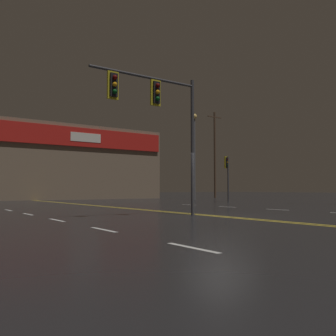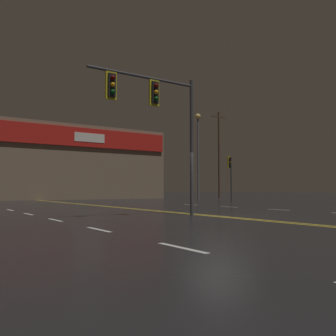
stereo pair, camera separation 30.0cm
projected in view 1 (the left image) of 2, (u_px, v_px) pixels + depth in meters
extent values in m
plane|color=black|center=(219.00, 216.00, 14.20)|extent=(200.00, 200.00, 0.00)
cube|color=gold|center=(216.00, 216.00, 14.11)|extent=(0.12, 60.00, 0.01)
cube|color=gold|center=(222.00, 216.00, 14.28)|extent=(0.12, 60.00, 0.01)
cube|color=silver|center=(192.00, 248.00, 6.56)|extent=(0.12, 1.40, 0.01)
cube|color=silver|center=(104.00, 230.00, 9.50)|extent=(0.12, 1.40, 0.01)
cube|color=silver|center=(57.00, 220.00, 12.44)|extent=(0.12, 1.40, 0.01)
cube|color=silver|center=(28.00, 214.00, 15.39)|extent=(0.12, 1.40, 0.01)
cube|color=silver|center=(8.00, 210.00, 18.33)|extent=(0.12, 1.40, 0.01)
cube|color=silver|center=(277.00, 210.00, 18.90)|extent=(0.12, 1.40, 0.01)
cube|color=silver|center=(227.00, 207.00, 21.84)|extent=(0.12, 1.40, 0.01)
cube|color=silver|center=(189.00, 205.00, 24.78)|extent=(0.12, 1.40, 0.01)
cylinder|color=#38383D|center=(192.00, 147.00, 15.11)|extent=(0.14, 0.14, 5.48)
cylinder|color=#38383D|center=(145.00, 77.00, 13.97)|extent=(4.49, 0.10, 0.10)
cube|color=black|center=(155.00, 93.00, 14.20)|extent=(0.28, 0.24, 0.84)
cube|color=gold|center=(155.00, 93.00, 14.20)|extent=(0.42, 0.08, 0.99)
sphere|color=#500705|center=(158.00, 85.00, 14.08)|extent=(0.17, 0.17, 0.17)
sphere|color=orange|center=(158.00, 92.00, 14.07)|extent=(0.17, 0.17, 0.17)
sphere|color=#084513|center=(158.00, 99.00, 14.05)|extent=(0.17, 0.17, 0.17)
cube|color=black|center=(113.00, 85.00, 13.17)|extent=(0.28, 0.24, 0.84)
cube|color=gold|center=(113.00, 85.00, 13.17)|extent=(0.42, 0.08, 0.99)
sphere|color=#500705|center=(115.00, 77.00, 13.05)|extent=(0.17, 0.17, 0.17)
sphere|color=orange|center=(115.00, 84.00, 13.04)|extent=(0.17, 0.17, 0.17)
sphere|color=#084513|center=(115.00, 91.00, 13.03)|extent=(0.17, 0.17, 0.17)
cylinder|color=#38383D|center=(228.00, 179.00, 31.05)|extent=(0.13, 0.13, 3.75)
cube|color=black|center=(226.00, 162.00, 31.28)|extent=(0.28, 0.24, 0.84)
cube|color=gold|center=(226.00, 162.00, 31.28)|extent=(0.42, 0.08, 0.99)
sphere|color=#500705|center=(228.00, 159.00, 31.16)|extent=(0.17, 0.17, 0.17)
sphere|color=orange|center=(228.00, 162.00, 31.15)|extent=(0.17, 0.17, 0.17)
sphere|color=#084513|center=(228.00, 165.00, 31.14)|extent=(0.17, 0.17, 0.17)
cylinder|color=#59595E|center=(194.00, 159.00, 37.89)|extent=(0.20, 0.20, 8.28)
sphere|color=#F4C666|center=(194.00, 117.00, 38.14)|extent=(0.56, 0.56, 0.56)
cube|color=#7A6651|center=(22.00, 163.00, 38.92)|extent=(27.95, 10.00, 7.57)
cube|color=red|center=(36.00, 133.00, 34.89)|extent=(27.39, 0.20, 1.89)
cube|color=white|center=(86.00, 138.00, 37.65)|extent=(3.20, 0.16, 0.90)
cylinder|color=#4C3828|center=(215.00, 155.00, 45.68)|extent=(0.26, 0.26, 10.51)
cube|color=#4C3828|center=(215.00, 117.00, 45.95)|extent=(2.20, 0.12, 0.12)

